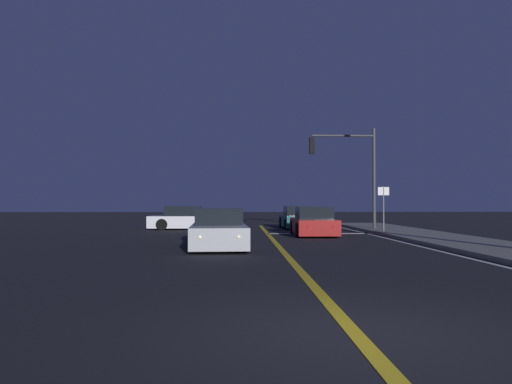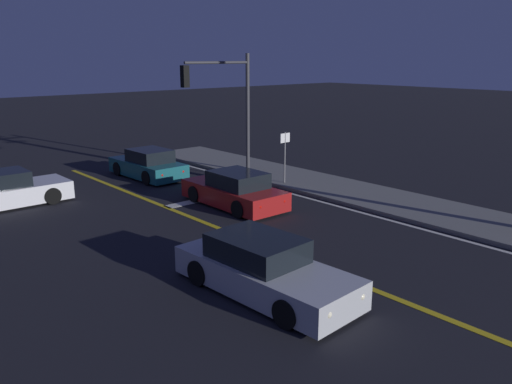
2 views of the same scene
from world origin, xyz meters
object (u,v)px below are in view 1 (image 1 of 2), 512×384
car_lead_oncoming_silver (219,231)px  street_sign_corner (384,202)px  car_far_approaching_red (313,223)px  car_parked_curb_white (187,219)px  car_following_oncoming_teal (298,219)px  traffic_signal_near_right (350,163)px

car_lead_oncoming_silver → street_sign_corner: (7.74, 7.20, 1.00)m
car_far_approaching_red → street_sign_corner: bearing=16.3°
car_lead_oncoming_silver → car_parked_curb_white: (-2.35, 11.79, -0.00)m
car_parked_curb_white → car_far_approaching_red: bearing=48.9°
car_lead_oncoming_silver → car_far_approaching_red: same height
car_lead_oncoming_silver → car_parked_curb_white: bearing=-81.6°
car_following_oncoming_teal → traffic_signal_near_right: size_ratio=0.76×
car_parked_curb_white → street_sign_corner: size_ratio=1.90×
car_far_approaching_red → traffic_signal_near_right: traffic_signal_near_right is taller
car_parked_curb_white → car_far_approaching_red: (6.49, -5.60, -0.00)m
traffic_signal_near_right → street_sign_corner: traffic_signal_near_right is taller
car_parked_curb_white → car_far_approaching_red: same height
car_lead_oncoming_silver → car_parked_curb_white: 12.02m
car_parked_curb_white → car_following_oncoming_teal: same height
car_far_approaching_red → street_sign_corner: (3.60, 1.01, 1.00)m
car_lead_oncoming_silver → car_following_oncoming_teal: (4.12, 12.53, -0.00)m
car_following_oncoming_teal → street_sign_corner: bearing=-57.5°
street_sign_corner → car_lead_oncoming_silver: bearing=-137.1°
car_following_oncoming_teal → street_sign_corner: size_ratio=1.81×
car_following_oncoming_teal → street_sign_corner: street_sign_corner is taller
car_lead_oncoming_silver → car_far_approaching_red: (4.14, 6.18, -0.00)m
car_far_approaching_red → traffic_signal_near_right: (2.60, 3.81, 3.14)m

